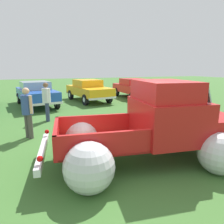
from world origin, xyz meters
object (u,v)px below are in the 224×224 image
(spectator_0, at_px, (27,110))
(spectator_1, at_px, (47,99))
(show_car_1, at_px, (36,93))
(show_car_3, at_px, (134,88))
(vintage_pickup_truck, at_px, (156,129))
(show_car_2, at_px, (88,90))

(spectator_0, distance_m, spectator_1, 2.12)
(show_car_1, distance_m, show_car_3, 6.87)
(show_car_3, bearing_deg, spectator_1, -53.49)
(show_car_3, bearing_deg, vintage_pickup_truck, -23.49)
(show_car_3, bearing_deg, show_car_2, -86.99)
(vintage_pickup_truck, xyz_separation_m, show_car_3, (4.37, 9.34, 0.02))
(show_car_1, relative_size, show_car_2, 1.06)
(show_car_1, bearing_deg, show_car_3, 86.79)
(show_car_1, bearing_deg, spectator_1, -4.07)
(show_car_2, height_order, show_car_3, same)
(show_car_3, height_order, spectator_0, spectator_0)
(vintage_pickup_truck, distance_m, spectator_1, 5.25)
(show_car_1, xyz_separation_m, show_car_3, (6.84, 0.65, 0.00))
(show_car_2, relative_size, spectator_0, 2.72)
(show_car_2, bearing_deg, spectator_0, -38.74)
(vintage_pickup_truck, relative_size, spectator_1, 2.98)
(vintage_pickup_truck, relative_size, spectator_0, 2.99)
(vintage_pickup_truck, xyz_separation_m, show_car_1, (-2.47, 8.69, 0.02))
(spectator_0, bearing_deg, spectator_1, -140.92)
(spectator_0, bearing_deg, show_car_3, -168.84)
(vintage_pickup_truck, height_order, spectator_0, vintage_pickup_truck)
(vintage_pickup_truck, distance_m, show_car_1, 9.04)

